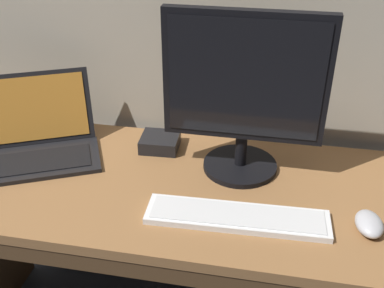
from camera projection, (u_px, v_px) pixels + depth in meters
desk at (165, 238)px, 1.47m from camera, size 1.47×0.60×0.77m
laptop_black at (39, 139)px, 1.47m from camera, size 0.44×0.40×0.24m
external_monitor at (244, 92)px, 1.28m from camera, size 0.46×0.23×0.49m
wired_keyboard at (237, 217)px, 1.21m from camera, size 0.48×0.13×0.02m
computer_mouse at (369, 224)px, 1.17m from camera, size 0.08×0.11×0.04m
external_drive_box at (160, 142)px, 1.52m from camera, size 0.13×0.12×0.04m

